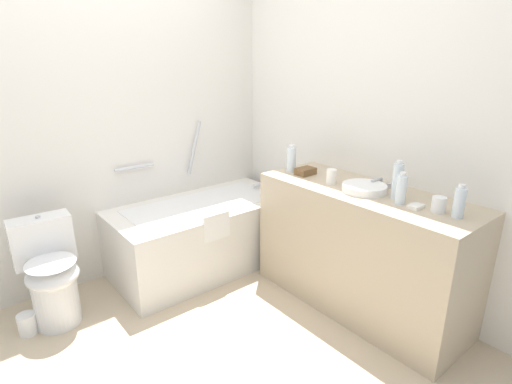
% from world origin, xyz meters
% --- Properties ---
extents(ground_plane, '(4.03, 4.03, 0.00)m').
position_xyz_m(ground_plane, '(0.00, 0.00, 0.00)').
color(ground_plane, '#C1AD8E').
extents(wall_back_tiled, '(3.43, 0.10, 2.57)m').
position_xyz_m(wall_back_tiled, '(0.00, 1.27, 1.29)').
color(wall_back_tiled, silver).
rests_on(wall_back_tiled, ground_plane).
extents(wall_right_mirror, '(0.10, 2.85, 2.57)m').
position_xyz_m(wall_right_mirror, '(1.57, 0.00, 1.29)').
color(wall_right_mirror, silver).
rests_on(wall_right_mirror, ground_plane).
extents(bathtub, '(1.47, 0.73, 1.16)m').
position_xyz_m(bathtub, '(0.71, 0.86, 0.30)').
color(bathtub, silver).
rests_on(bathtub, ground_plane).
extents(toilet, '(0.38, 0.49, 0.71)m').
position_xyz_m(toilet, '(-0.46, 0.84, 0.35)').
color(toilet, white).
rests_on(toilet, ground_plane).
extents(vanity_counter, '(0.55, 1.47, 0.86)m').
position_xyz_m(vanity_counter, '(1.24, -0.30, 0.43)').
color(vanity_counter, tan).
rests_on(vanity_counter, ground_plane).
extents(sink_basin, '(0.28, 0.28, 0.05)m').
position_xyz_m(sink_basin, '(1.21, -0.31, 0.88)').
color(sink_basin, white).
rests_on(sink_basin, vanity_counter).
extents(sink_faucet, '(0.12, 0.15, 0.06)m').
position_xyz_m(sink_faucet, '(1.37, -0.31, 0.89)').
color(sink_faucet, '#B1B1B6').
rests_on(sink_faucet, vanity_counter).
extents(water_bottle_0, '(0.07, 0.07, 0.20)m').
position_xyz_m(water_bottle_0, '(1.18, 0.33, 0.95)').
color(water_bottle_0, silver).
rests_on(water_bottle_0, vanity_counter).
extents(water_bottle_1, '(0.06, 0.06, 0.24)m').
position_xyz_m(water_bottle_1, '(1.25, -0.51, 0.97)').
color(water_bottle_1, silver).
rests_on(water_bottle_1, vanity_counter).
extents(water_bottle_2, '(0.06, 0.06, 0.19)m').
position_xyz_m(water_bottle_2, '(1.18, -0.58, 0.95)').
color(water_bottle_2, silver).
rests_on(water_bottle_2, vanity_counter).
extents(water_bottle_3, '(0.06, 0.06, 0.19)m').
position_xyz_m(water_bottle_3, '(1.23, -0.90, 0.94)').
color(water_bottle_3, silver).
rests_on(water_bottle_3, vanity_counter).
extents(drinking_glass_0, '(0.08, 0.08, 0.09)m').
position_xyz_m(drinking_glass_0, '(1.22, -0.79, 0.90)').
color(drinking_glass_0, white).
rests_on(drinking_glass_0, vanity_counter).
extents(drinking_glass_1, '(0.07, 0.07, 0.10)m').
position_xyz_m(drinking_glass_1, '(1.17, -0.06, 0.91)').
color(drinking_glass_1, white).
rests_on(drinking_glass_1, vanity_counter).
extents(amenity_basket, '(0.14, 0.10, 0.05)m').
position_xyz_m(amenity_basket, '(1.20, 0.20, 0.88)').
color(amenity_basket, brown).
rests_on(amenity_basket, vanity_counter).
extents(soap_dish, '(0.09, 0.06, 0.02)m').
position_xyz_m(soap_dish, '(1.19, -0.68, 0.87)').
color(soap_dish, white).
rests_on(soap_dish, vanity_counter).
extents(toilet_paper_roll, '(0.11, 0.11, 0.14)m').
position_xyz_m(toilet_paper_roll, '(-0.65, 0.81, 0.07)').
color(toilet_paper_roll, white).
rests_on(toilet_paper_roll, ground_plane).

